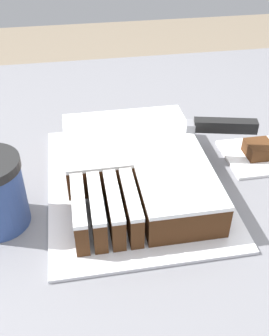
{
  "coord_description": "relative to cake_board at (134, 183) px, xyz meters",
  "views": [
    {
      "loc": [
        -0.08,
        -0.59,
        1.38
      ],
      "look_at": [
        0.01,
        -0.05,
        0.96
      ],
      "focal_mm": 42.0,
      "sensor_mm": 36.0,
      "label": 1
    }
  ],
  "objects": [
    {
      "name": "countertop",
      "position": [
        -0.01,
        0.05,
        -0.47
      ],
      "size": [
        1.4,
        1.1,
        0.93
      ],
      "color": "slate",
      "rests_on": "ground_plane"
    },
    {
      "name": "cake_board",
      "position": [
        0.0,
        0.0,
        0.0
      ],
      "size": [
        0.3,
        0.38,
        0.01
      ],
      "color": "silver",
      "rests_on": "countertop"
    },
    {
      "name": "cake",
      "position": [
        0.0,
        0.01,
        0.03
      ],
      "size": [
        0.24,
        0.31,
        0.06
      ],
      "color": "#472814",
      "rests_on": "cake_board"
    },
    {
      "name": "knife",
      "position": [
        0.14,
        0.05,
        0.07
      ],
      "size": [
        0.34,
        0.1,
        0.02
      ],
      "rotation": [
        0.0,
        0.0,
        2.91
      ],
      "color": "silver",
      "rests_on": "cake"
    },
    {
      "name": "paper_napkin",
      "position": [
        0.25,
        0.04,
        -0.0
      ],
      "size": [
        0.13,
        0.13,
        0.01
      ],
      "color": "white",
      "rests_on": "countertop"
    },
    {
      "name": "brownie",
      "position": [
        0.25,
        0.04,
        0.02
      ],
      "size": [
        0.05,
        0.05,
        0.03
      ],
      "color": "#472814",
      "rests_on": "paper_napkin"
    }
  ]
}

